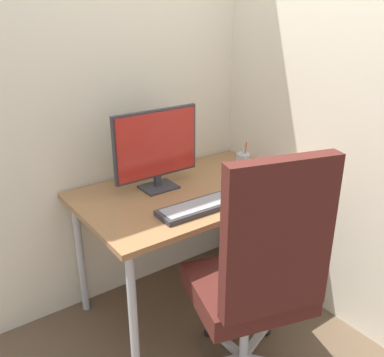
{
  "coord_description": "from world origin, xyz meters",
  "views": [
    {
      "loc": [
        -1.22,
        -1.72,
        1.69
      ],
      "look_at": [
        -0.04,
        -0.07,
        0.85
      ],
      "focal_mm": 39.61,
      "sensor_mm": 36.0,
      "label": 1
    }
  ],
  "objects_px": {
    "monitor": "(156,147)",
    "pen_holder": "(243,161)",
    "mouse": "(255,185)",
    "notebook": "(276,180)",
    "keyboard": "(203,206)",
    "office_chair": "(259,273)"
  },
  "relations": [
    {
      "from": "monitor",
      "to": "pen_holder",
      "type": "bearing_deg",
      "value": -6.42
    },
    {
      "from": "office_chair",
      "to": "mouse",
      "type": "xyz_separation_m",
      "value": [
        0.41,
        0.46,
        0.14
      ]
    },
    {
      "from": "monitor",
      "to": "notebook",
      "type": "distance_m",
      "value": 0.71
    },
    {
      "from": "office_chair",
      "to": "keyboard",
      "type": "distance_m",
      "value": 0.46
    },
    {
      "from": "pen_holder",
      "to": "keyboard",
      "type": "bearing_deg",
      "value": -151.35
    },
    {
      "from": "monitor",
      "to": "mouse",
      "type": "relative_size",
      "value": 5.3
    },
    {
      "from": "office_chair",
      "to": "pen_holder",
      "type": "height_order",
      "value": "office_chair"
    },
    {
      "from": "monitor",
      "to": "pen_holder",
      "type": "distance_m",
      "value": 0.6
    },
    {
      "from": "keyboard",
      "to": "notebook",
      "type": "xyz_separation_m",
      "value": [
        0.55,
        0.04,
        -0.01
      ]
    },
    {
      "from": "keyboard",
      "to": "mouse",
      "type": "bearing_deg",
      "value": 4.07
    },
    {
      "from": "monitor",
      "to": "mouse",
      "type": "height_order",
      "value": "monitor"
    },
    {
      "from": "keyboard",
      "to": "mouse",
      "type": "height_order",
      "value": "mouse"
    },
    {
      "from": "mouse",
      "to": "pen_holder",
      "type": "distance_m",
      "value": 0.3
    },
    {
      "from": "mouse",
      "to": "notebook",
      "type": "height_order",
      "value": "mouse"
    },
    {
      "from": "keyboard",
      "to": "notebook",
      "type": "distance_m",
      "value": 0.56
    },
    {
      "from": "keyboard",
      "to": "pen_holder",
      "type": "distance_m",
      "value": 0.6
    },
    {
      "from": "monitor",
      "to": "notebook",
      "type": "xyz_separation_m",
      "value": [
        0.6,
        -0.32,
        -0.23
      ]
    },
    {
      "from": "office_chair",
      "to": "keyboard",
      "type": "bearing_deg",
      "value": 86.55
    },
    {
      "from": "pen_holder",
      "to": "monitor",
      "type": "bearing_deg",
      "value": 173.58
    },
    {
      "from": "monitor",
      "to": "pen_holder",
      "type": "xyz_separation_m",
      "value": [
        0.57,
        -0.06,
        -0.18
      ]
    },
    {
      "from": "pen_holder",
      "to": "mouse",
      "type": "bearing_deg",
      "value": -119.2
    },
    {
      "from": "mouse",
      "to": "notebook",
      "type": "bearing_deg",
      "value": -8.68
    }
  ]
}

